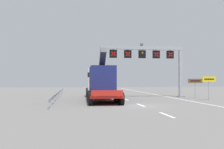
{
  "coord_description": "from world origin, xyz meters",
  "views": [
    {
      "loc": [
        -5.61,
        -21.73,
        2.2
      ],
      "look_at": [
        -1.19,
        8.68,
        2.8
      ],
      "focal_mm": 42.39,
      "sensor_mm": 36.0,
      "label": 1
    }
  ],
  "objects": [
    {
      "name": "heavy_haul_truck_red",
      "position": [
        -2.66,
        8.1,
        1.99
      ],
      "size": [
        3.31,
        14.11,
        5.3
      ],
      "color": "red",
      "rests_on": "ground"
    },
    {
      "name": "overhead_lane_gantry",
      "position": [
        4.15,
        10.35,
        5.16
      ],
      "size": [
        10.73,
        0.9,
        6.72
      ],
      "color": "#9EA0A5",
      "rests_on": "ground"
    },
    {
      "name": "tourist_info_sign_brown",
      "position": [
        8.5,
        7.49,
        1.79
      ],
      "size": [
        1.8,
        0.15,
        2.3
      ],
      "color": "#9EA0A5",
      "rests_on": "ground"
    },
    {
      "name": "ground",
      "position": [
        0.0,
        0.0,
        0.0
      ],
      "size": [
        112.0,
        112.0,
        0.0
      ],
      "primitive_type": "plane",
      "color": "slate"
    },
    {
      "name": "lane_markings",
      "position": [
        0.11,
        32.75,
        0.01
      ],
      "size": [
        0.2,
        80.1,
        0.01
      ],
      "color": "silver",
      "rests_on": "ground"
    },
    {
      "name": "guardrail_left",
      "position": [
        -7.43,
        11.27,
        0.56
      ],
      "size": [
        0.13,
        26.54,
        0.76
      ],
      "color": "#999EA3",
      "rests_on": "ground"
    },
    {
      "name": "exit_sign_yellow",
      "position": [
        8.71,
        4.72,
        1.94
      ],
      "size": [
        1.52,
        0.15,
        2.54
      ],
      "color": "#9EA0A5",
      "rests_on": "ground"
    },
    {
      "name": "edge_line_right",
      "position": [
        6.2,
        12.0,
        0.01
      ],
      "size": [
        0.2,
        63.0,
        0.01
      ],
      "primitive_type": "cube",
      "color": "silver",
      "rests_on": "ground"
    }
  ]
}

